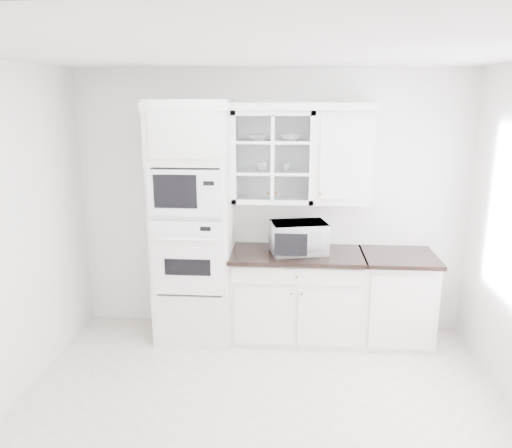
{
  "coord_description": "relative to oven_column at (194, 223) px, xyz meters",
  "views": [
    {
      "loc": [
        0.23,
        -3.32,
        2.41
      ],
      "look_at": [
        -0.1,
        1.05,
        1.3
      ],
      "focal_mm": 35.0,
      "sensor_mm": 36.0,
      "label": 1
    }
  ],
  "objects": [
    {
      "name": "bowl_b",
      "position": [
        0.95,
        0.16,
        0.84
      ],
      "size": [
        0.24,
        0.24,
        0.07
      ],
      "primitive_type": "imported",
      "rotation": [
        0.0,
        0.0,
        -0.17
      ],
      "color": "white",
      "rests_on": "upper_cabinet_glass"
    },
    {
      "name": "extra_base_cabinet",
      "position": [
        2.03,
        0.03,
        -0.74
      ],
      "size": [
        0.72,
        0.67,
        0.92
      ],
      "color": "white",
      "rests_on": "ground"
    },
    {
      "name": "oven_column",
      "position": [
        0.0,
        0.0,
        0.0
      ],
      "size": [
        0.76,
        0.68,
        2.4
      ],
      "color": "white",
      "rests_on": "ground"
    },
    {
      "name": "crown_molding",
      "position": [
        0.68,
        0.14,
        1.14
      ],
      "size": [
        2.14,
        0.38,
        0.07
      ],
      "primitive_type": "cube",
      "color": "white",
      "rests_on": "room_shell"
    },
    {
      "name": "bowl_a",
      "position": [
        0.64,
        0.17,
        0.84
      ],
      "size": [
        0.28,
        0.28,
        0.06
      ],
      "primitive_type": "imported",
      "rotation": [
        0.0,
        0.0,
        -0.19
      ],
      "color": "white",
      "rests_on": "upper_cabinet_glass"
    },
    {
      "name": "cup_b",
      "position": [
        0.91,
        0.18,
        0.55
      ],
      "size": [
        0.09,
        0.09,
        0.08
      ],
      "primitive_type": "imported",
      "rotation": [
        0.0,
        0.0,
        0.0
      ],
      "color": "white",
      "rests_on": "upper_cabinet_glass"
    },
    {
      "name": "upper_cabinet_glass",
      "position": [
        0.78,
        0.17,
        0.65
      ],
      "size": [
        0.8,
        0.33,
        0.9
      ],
      "color": "white",
      "rests_on": "room_shell"
    },
    {
      "name": "upper_cabinet_solid",
      "position": [
        1.46,
        0.17,
        0.65
      ],
      "size": [
        0.55,
        0.33,
        0.9
      ],
      "primitive_type": "cube",
      "color": "white",
      "rests_on": "room_shell"
    },
    {
      "name": "ground",
      "position": [
        0.75,
        -1.42,
        -1.19
      ],
      "size": [
        4.0,
        3.5,
        0.01
      ],
      "primitive_type": "cube",
      "color": "beige",
      "rests_on": "ground"
    },
    {
      "name": "cup_a",
      "position": [
        0.67,
        0.17,
        0.56
      ],
      "size": [
        0.13,
        0.13,
        0.09
      ],
      "primitive_type": "imported",
      "rotation": [
        0.0,
        0.0,
        -0.17
      ],
      "color": "white",
      "rests_on": "upper_cabinet_glass"
    },
    {
      "name": "room_shell",
      "position": [
        0.75,
        -0.99,
        0.58
      ],
      "size": [
        4.0,
        3.5,
        2.7
      ],
      "color": "white",
      "rests_on": "ground"
    },
    {
      "name": "base_cabinet_run",
      "position": [
        1.03,
        0.03,
        -0.74
      ],
      "size": [
        1.32,
        0.67,
        0.92
      ],
      "color": "white",
      "rests_on": "ground"
    },
    {
      "name": "countertop_microwave",
      "position": [
        1.04,
        0.02,
        -0.13
      ],
      "size": [
        0.62,
        0.55,
        0.31
      ],
      "primitive_type": "imported",
      "rotation": [
        0.0,
        0.0,
        3.37
      ],
      "color": "white",
      "rests_on": "base_cabinet_run"
    }
  ]
}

